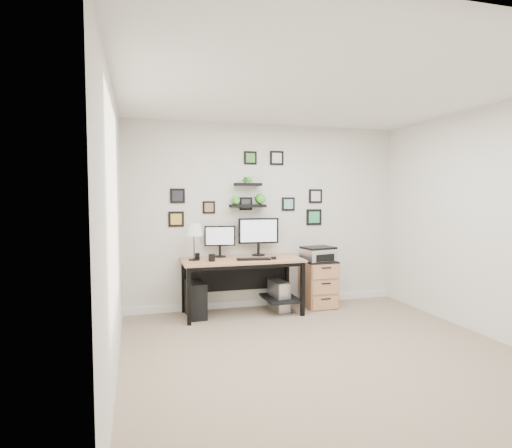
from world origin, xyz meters
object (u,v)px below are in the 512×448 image
object	(u,v)px
printer	(318,254)
file_cabinet	(318,283)
table_lamp	(194,230)
desk	(244,267)
monitor_right	(259,233)
monitor_left	(220,239)
pc_tower_grey	(279,296)
mug	(212,258)
pc_tower_black	(196,299)

from	to	relation	value
printer	file_cabinet	bearing A→B (deg)	59.81
table_lamp	desk	bearing A→B (deg)	-2.85
monitor_right	printer	size ratio (longest dim) A/B	1.18
monitor_left	pc_tower_grey	xyz separation A→B (m)	(0.79, -0.19, -0.80)
desk	monitor_left	world-z (taller)	monitor_left
monitor_left	table_lamp	size ratio (longest dim) A/B	0.88
desk	mug	xyz separation A→B (m)	(-0.46, -0.12, 0.17)
monitor_right	mug	distance (m)	0.83
table_lamp	pc_tower_grey	distance (m)	1.50
pc_tower_grey	file_cabinet	xyz separation A→B (m)	(0.61, 0.04, 0.13)
monitor_left	printer	world-z (taller)	monitor_left
table_lamp	pc_tower_black	xyz separation A→B (m)	(0.01, -0.03, -0.91)
desk	pc_tower_black	distance (m)	0.76
monitor_left	table_lamp	world-z (taller)	table_lamp
desk	pc_tower_grey	size ratio (longest dim) A/B	3.75
monitor_right	mug	xyz separation A→B (m)	(-0.72, -0.32, -0.27)
table_lamp	pc_tower_black	distance (m)	0.91
desk	table_lamp	world-z (taller)	table_lamp
desk	monitor_right	distance (m)	0.55
desk	monitor_right	world-z (taller)	monitor_right
table_lamp	file_cabinet	world-z (taller)	table_lamp
desk	pc_tower_black	bearing A→B (deg)	179.62
desk	pc_tower_black	world-z (taller)	desk
pc_tower_black	file_cabinet	size ratio (longest dim) A/B	0.70
monitor_left	printer	size ratio (longest dim) A/B	0.89
monitor_right	pc_tower_black	xyz separation A→B (m)	(-0.92, -0.19, -0.83)
pc_tower_grey	printer	bearing A→B (deg)	2.07
table_lamp	printer	distance (m)	1.81
mug	printer	size ratio (longest dim) A/B	0.20
monitor_right	file_cabinet	world-z (taller)	monitor_right
mug	table_lamp	bearing A→B (deg)	142.92
table_lamp	printer	xyz separation A→B (m)	(1.77, 0.00, -0.37)
table_lamp	file_cabinet	distance (m)	1.96
pc_tower_black	monitor_right	bearing A→B (deg)	7.35
mug	file_cabinet	distance (m)	1.65
pc_tower_grey	table_lamp	bearing A→B (deg)	179.17
monitor_right	pc_tower_black	world-z (taller)	monitor_right
monitor_right	pc_tower_grey	distance (m)	0.91
monitor_right	mug	size ratio (longest dim) A/B	5.94
mug	printer	world-z (taller)	printer
monitor_right	table_lamp	world-z (taller)	monitor_right
monitor_left	pc_tower_grey	bearing A→B (deg)	-13.46
pc_tower_black	mug	bearing A→B (deg)	-37.56
monitor_left	mug	xyz separation A→B (m)	(-0.17, -0.33, -0.20)
pc_tower_grey	monitor_left	bearing A→B (deg)	166.54
monitor_right	table_lamp	size ratio (longest dim) A/B	1.17
monitor_left	mug	distance (m)	0.42
monitor_right	table_lamp	xyz separation A→B (m)	(-0.93, -0.16, 0.08)
monitor_left	pc_tower_grey	distance (m)	1.14
pc_tower_black	printer	world-z (taller)	printer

